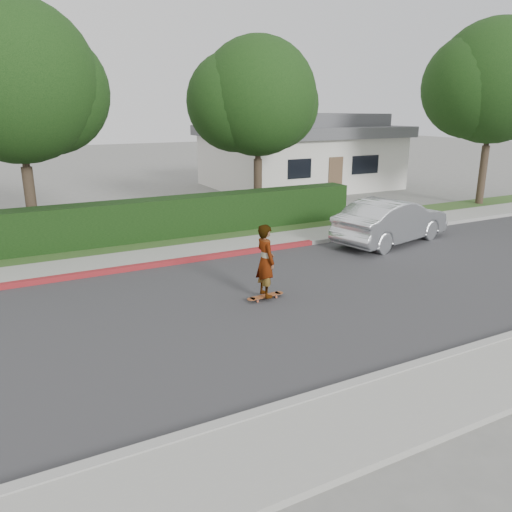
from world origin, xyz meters
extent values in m
plane|color=slate|center=(0.00, 0.00, 0.00)|extent=(120.00, 120.00, 0.00)
cube|color=#2D2D30|center=(0.00, 0.00, 0.01)|extent=(60.00, 8.00, 0.01)
cube|color=#9E9E99|center=(0.00, -4.10, 0.07)|extent=(60.00, 0.20, 0.15)
cube|color=#9E9E99|center=(0.00, 4.10, 0.07)|extent=(60.00, 0.20, 0.15)
cube|color=maroon|center=(-5.00, 4.10, 0.08)|extent=(12.00, 0.21, 0.15)
cube|color=gray|center=(0.00, 5.00, 0.06)|extent=(60.00, 1.60, 0.12)
cube|color=#2D4C1E|center=(0.00, 6.60, 0.05)|extent=(60.00, 1.60, 0.10)
cube|color=black|center=(-3.00, 7.20, 0.75)|extent=(15.00, 1.00, 1.50)
cylinder|color=#33261C|center=(-7.50, 8.50, 1.35)|extent=(0.36, 0.36, 2.70)
cylinder|color=#33261C|center=(-7.50, 8.50, 3.38)|extent=(0.24, 0.24, 2.25)
sphere|color=black|center=(-7.50, 8.50, 5.40)|extent=(5.20, 5.20, 5.20)
sphere|color=black|center=(-6.60, 8.80, 5.10)|extent=(4.16, 4.16, 4.16)
cylinder|color=#33261C|center=(1.50, 9.00, 1.26)|extent=(0.36, 0.36, 2.52)
cylinder|color=#33261C|center=(1.50, 9.00, 3.15)|extent=(0.24, 0.24, 2.10)
sphere|color=black|center=(1.50, 9.00, 5.04)|extent=(4.80, 4.80, 4.80)
sphere|color=black|center=(0.70, 9.40, 4.84)|extent=(4.08, 4.08, 4.08)
sphere|color=black|center=(2.40, 9.30, 4.74)|extent=(3.84, 3.84, 3.84)
cylinder|color=#33261C|center=(12.50, 6.50, 1.44)|extent=(0.36, 0.36, 2.88)
cylinder|color=#33261C|center=(12.50, 6.50, 3.60)|extent=(0.24, 0.24, 2.40)
sphere|color=black|center=(12.50, 6.50, 5.76)|extent=(5.60, 5.60, 5.60)
sphere|color=black|center=(11.70, 6.90, 5.56)|extent=(4.76, 4.76, 4.76)
sphere|color=black|center=(13.40, 6.80, 5.46)|extent=(4.48, 4.48, 4.48)
cube|color=beige|center=(8.00, 16.00, 1.50)|extent=(10.00, 8.00, 3.00)
cube|color=#4C4C51|center=(8.00, 16.00, 3.30)|extent=(10.60, 8.60, 0.60)
cube|color=#4C4C51|center=(8.00, 16.00, 3.90)|extent=(8.40, 6.40, 0.80)
cube|color=black|center=(5.50, 11.98, 1.60)|extent=(1.40, 0.06, 1.00)
cube|color=black|center=(9.80, 11.98, 1.60)|extent=(1.80, 0.06, 1.00)
cube|color=brown|center=(7.80, 11.98, 1.05)|extent=(0.90, 0.06, 2.10)
cylinder|color=#B95333|center=(-3.17, 0.14, 0.04)|extent=(0.06, 0.04, 0.05)
cylinder|color=#B95333|center=(-3.19, 0.30, 0.04)|extent=(0.06, 0.04, 0.05)
cylinder|color=#B95333|center=(-2.63, 0.19, 0.04)|extent=(0.06, 0.04, 0.05)
cylinder|color=#B95333|center=(-2.64, 0.34, 0.04)|extent=(0.06, 0.04, 0.05)
cube|color=silver|center=(-3.18, 0.22, 0.08)|extent=(0.06, 0.17, 0.02)
cube|color=silver|center=(-2.63, 0.26, 0.08)|extent=(0.06, 0.17, 0.02)
cube|color=brown|center=(-2.91, 0.24, 0.10)|extent=(0.84, 0.27, 0.02)
cylinder|color=brown|center=(-3.32, 0.21, 0.10)|extent=(0.22, 0.22, 0.02)
cylinder|color=brown|center=(-2.50, 0.28, 0.10)|extent=(0.22, 0.22, 0.02)
imported|color=white|center=(-2.91, 0.24, 1.01)|extent=(0.45, 0.67, 1.81)
imported|color=silver|center=(3.67, 3.04, 0.78)|extent=(5.01, 2.71, 1.57)
camera|label=1|loc=(-8.49, -9.92, 4.55)|focal=35.00mm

